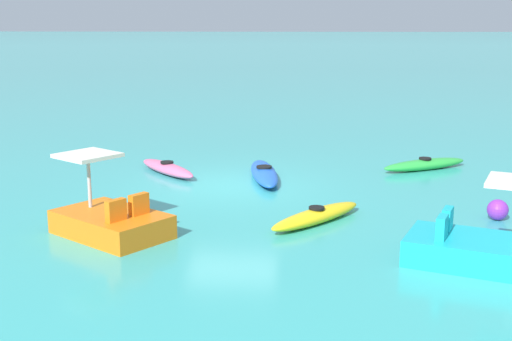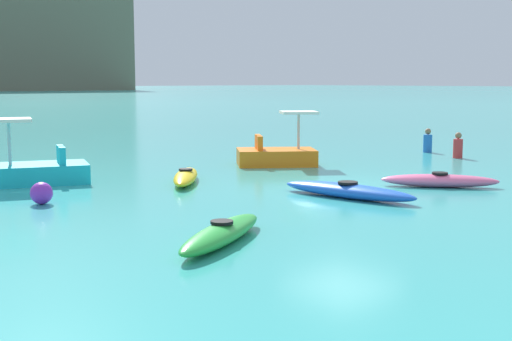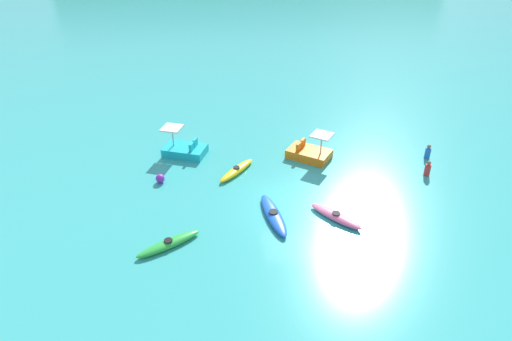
# 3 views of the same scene
# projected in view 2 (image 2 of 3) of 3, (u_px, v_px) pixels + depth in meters

# --- Properties ---
(ground_plane) EXTENTS (600.00, 600.00, 0.00)m
(ground_plane) POSITION_uv_depth(u_px,v_px,m) (343.00, 189.00, 16.63)
(ground_plane) COLOR #38ADA8
(kayak_blue) EXTENTS (1.20, 3.48, 0.37)m
(kayak_blue) POSITION_uv_depth(u_px,v_px,m) (348.00, 191.00, 15.40)
(kayak_blue) COLOR blue
(kayak_blue) RESTS_ON ground_plane
(kayak_pink) EXTENTS (2.30, 2.59, 0.37)m
(kayak_pink) POSITION_uv_depth(u_px,v_px,m) (440.00, 181.00, 16.97)
(kayak_pink) COLOR pink
(kayak_pink) RESTS_ON ground_plane
(kayak_yellow) EXTENTS (2.32, 2.58, 0.37)m
(kayak_yellow) POSITION_uv_depth(u_px,v_px,m) (186.00, 177.00, 17.67)
(kayak_yellow) COLOR yellow
(kayak_yellow) RESTS_ON ground_plane
(kayak_green) EXTENTS (2.91, 1.98, 0.37)m
(kayak_green) POSITION_uv_depth(u_px,v_px,m) (222.00, 233.00, 11.10)
(kayak_green) COLOR green
(kayak_green) RESTS_ON ground_plane
(pedal_boat_orange) EXTENTS (2.82, 2.63, 1.68)m
(pedal_boat_orange) POSITION_uv_depth(u_px,v_px,m) (277.00, 154.00, 21.39)
(pedal_boat_orange) COLOR orange
(pedal_boat_orange) RESTS_ON ground_plane
(pedal_boat_cyan) EXTENTS (2.78, 2.26, 1.68)m
(pedal_boat_cyan) POSITION_uv_depth(u_px,v_px,m) (39.00, 170.00, 17.60)
(pedal_boat_cyan) COLOR #19B7C6
(pedal_boat_cyan) RESTS_ON ground_plane
(buoy_purple) EXTENTS (0.48, 0.48, 0.48)m
(buoy_purple) POSITION_uv_depth(u_px,v_px,m) (41.00, 193.00, 14.59)
(buoy_purple) COLOR purple
(buoy_purple) RESTS_ON ground_plane
(person_near_shore) EXTENTS (0.42, 0.42, 0.88)m
(person_near_shore) POSITION_uv_depth(u_px,v_px,m) (458.00, 147.00, 23.32)
(person_near_shore) COLOR red
(person_near_shore) RESTS_ON ground_plane
(person_by_kayaks) EXTENTS (0.45, 0.45, 0.88)m
(person_by_kayaks) POSITION_uv_depth(u_px,v_px,m) (428.00, 142.00, 25.21)
(person_by_kayaks) COLOR blue
(person_by_kayaks) RESTS_ON ground_plane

